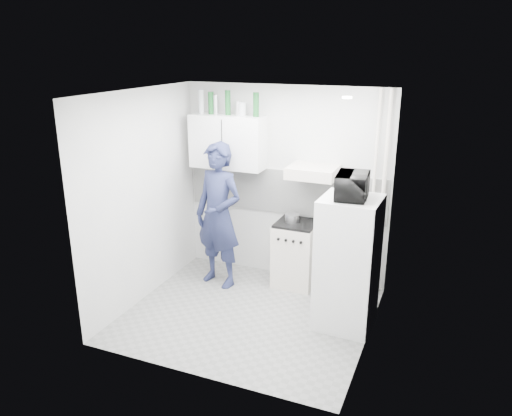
% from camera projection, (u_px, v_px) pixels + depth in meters
% --- Properties ---
extents(floor, '(2.80, 2.80, 0.00)m').
position_uv_depth(floor, '(248.00, 315.00, 5.96)').
color(floor, gray).
rests_on(floor, ground).
extents(ceiling, '(2.80, 2.80, 0.00)m').
position_uv_depth(ceiling, '(247.00, 93.00, 5.15)').
color(ceiling, white).
rests_on(ceiling, wall_back).
extents(wall_back, '(2.80, 0.00, 2.80)m').
position_uv_depth(wall_back, '(285.00, 184.00, 6.65)').
color(wall_back, silver).
rests_on(wall_back, floor).
extents(wall_left, '(0.00, 2.60, 2.60)m').
position_uv_depth(wall_left, '(142.00, 198.00, 6.06)').
color(wall_left, silver).
rests_on(wall_left, floor).
extents(wall_right, '(0.00, 2.60, 2.60)m').
position_uv_depth(wall_right, '(375.00, 229.00, 5.05)').
color(wall_right, silver).
rests_on(wall_right, floor).
extents(person, '(0.79, 0.61, 1.92)m').
position_uv_depth(person, '(219.00, 215.00, 6.48)').
color(person, '#1E2343').
rests_on(person, floor).
extents(stove, '(0.53, 0.53, 0.85)m').
position_uv_depth(stove, '(296.00, 254.00, 6.61)').
color(stove, beige).
rests_on(stove, floor).
extents(fridge, '(0.65, 0.65, 1.52)m').
position_uv_depth(fridge, '(348.00, 263.00, 5.54)').
color(fridge, white).
rests_on(fridge, floor).
extents(stove_top, '(0.51, 0.51, 0.03)m').
position_uv_depth(stove_top, '(297.00, 223.00, 6.48)').
color(stove_top, black).
rests_on(stove_top, stove).
extents(saucepan, '(0.19, 0.19, 0.10)m').
position_uv_depth(saucepan, '(292.00, 218.00, 6.48)').
color(saucepan, silver).
rests_on(saucepan, stove_top).
extents(microwave, '(0.51, 0.37, 0.27)m').
position_uv_depth(microwave, '(352.00, 186.00, 5.26)').
color(microwave, black).
rests_on(microwave, fridge).
extents(bottle_a, '(0.07, 0.07, 0.31)m').
position_uv_depth(bottle_a, '(201.00, 102.00, 6.58)').
color(bottle_a, '#B2B7BC').
rests_on(bottle_a, upper_cabinet).
extents(bottle_b, '(0.08, 0.08, 0.29)m').
position_uv_depth(bottle_b, '(211.00, 103.00, 6.53)').
color(bottle_b, '#144C1E').
rests_on(bottle_b, upper_cabinet).
extents(bottle_c, '(0.06, 0.06, 0.25)m').
position_uv_depth(bottle_c, '(216.00, 105.00, 6.51)').
color(bottle_c, silver).
rests_on(bottle_c, upper_cabinet).
extents(bottle_d, '(0.07, 0.07, 0.32)m').
position_uv_depth(bottle_d, '(228.00, 103.00, 6.44)').
color(bottle_d, '#144C1E').
rests_on(bottle_d, upper_cabinet).
extents(canister_a, '(0.07, 0.07, 0.18)m').
position_uv_depth(canister_a, '(238.00, 108.00, 6.41)').
color(canister_a, silver).
rests_on(canister_a, upper_cabinet).
extents(canister_b, '(0.09, 0.09, 0.17)m').
position_uv_depth(canister_b, '(242.00, 109.00, 6.39)').
color(canister_b, '#B2B7BC').
rests_on(canister_b, upper_cabinet).
extents(bottle_e, '(0.08, 0.08, 0.31)m').
position_uv_depth(bottle_e, '(256.00, 105.00, 6.30)').
color(bottle_e, '#144C1E').
rests_on(bottle_e, upper_cabinet).
extents(upper_cabinet, '(1.00, 0.35, 0.70)m').
position_uv_depth(upper_cabinet, '(228.00, 142.00, 6.60)').
color(upper_cabinet, white).
rests_on(upper_cabinet, wall_back).
extents(range_hood, '(0.60, 0.50, 0.14)m').
position_uv_depth(range_hood, '(313.00, 172.00, 6.19)').
color(range_hood, beige).
rests_on(range_hood, wall_back).
extents(backsplash, '(2.74, 0.03, 0.60)m').
position_uv_depth(backsplash, '(284.00, 192.00, 6.67)').
color(backsplash, white).
rests_on(backsplash, wall_back).
extents(pipe_a, '(0.05, 0.05, 2.60)m').
position_uv_depth(pipe_a, '(383.00, 197.00, 6.11)').
color(pipe_a, beige).
rests_on(pipe_a, floor).
extents(pipe_b, '(0.04, 0.04, 2.60)m').
position_uv_depth(pipe_b, '(373.00, 196.00, 6.15)').
color(pipe_b, beige).
rests_on(pipe_b, floor).
extents(ceiling_spot_fixture, '(0.10, 0.10, 0.02)m').
position_uv_depth(ceiling_spot_fixture, '(347.00, 97.00, 4.97)').
color(ceiling_spot_fixture, white).
rests_on(ceiling_spot_fixture, ceiling).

